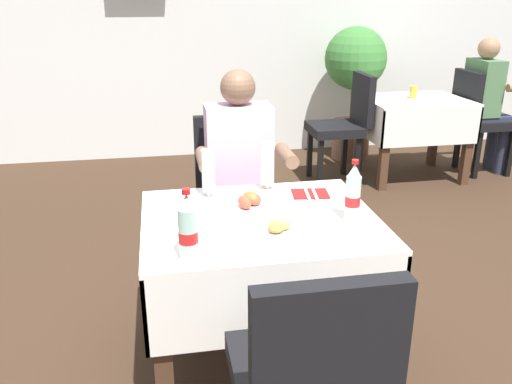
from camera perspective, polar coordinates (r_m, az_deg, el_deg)
ground_plane at (r=2.67m, az=0.82°, el=-17.29°), size 11.00×11.00×0.00m
back_wall at (r=5.60m, az=-6.44°, el=18.72°), size 11.00×0.12×2.92m
main_dining_table at (r=2.35m, az=0.44°, el=-6.76°), size 1.00×0.83×0.74m
chair_far_diner_seat at (r=3.08m, az=-2.35°, el=0.03°), size 0.44×0.50×0.97m
chair_near_camera_side at (r=1.70m, az=5.81°, el=-19.20°), size 0.44×0.50×0.97m
seated_diner_far at (r=2.93m, az=-1.63°, el=2.19°), size 0.50×0.46×1.26m
plate_near_camera at (r=2.12m, az=1.67°, el=-4.08°), size 0.23×0.23×0.06m
plate_far_diner at (r=2.37m, az=-0.65°, el=-1.08°), size 0.22×0.22×0.07m
beer_glass_left at (r=2.47m, az=-5.13°, el=1.99°), size 0.07×0.07×0.23m
beer_glass_middle at (r=2.56m, az=1.22°, el=2.80°), size 0.07×0.07×0.24m
cola_bottle_primary at (r=2.25m, az=10.35°, el=-0.23°), size 0.06×0.06×0.27m
cola_bottle_secondary at (r=1.90m, az=-7.31°, el=-3.94°), size 0.07×0.07×0.27m
napkin_cutlery_set at (r=2.54m, az=5.84°, el=-0.17°), size 0.18×0.19×0.01m
background_dining_table at (r=5.11m, az=16.51°, el=7.43°), size 0.90×0.72×0.74m
background_chair_left at (r=4.85m, az=9.46°, el=7.47°), size 0.50×0.44×0.97m
background_chair_right at (r=5.43m, az=22.83°, el=7.55°), size 0.50×0.44×0.97m
background_patron at (r=5.43m, az=23.50°, el=9.15°), size 0.46×0.50×1.26m
background_table_tumbler at (r=5.08m, az=16.52°, el=10.22°), size 0.06×0.06×0.11m
potted_plant_corner at (r=5.53m, az=10.52°, el=12.19°), size 0.61×0.61×1.33m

